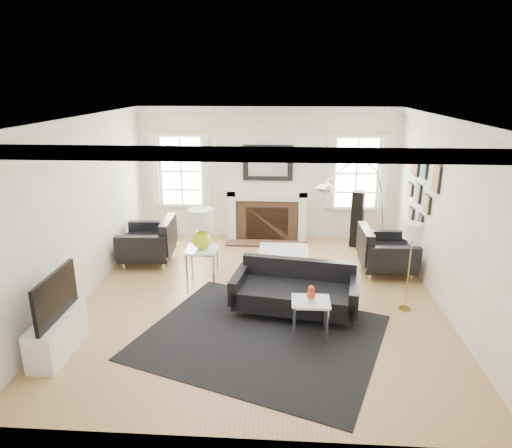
# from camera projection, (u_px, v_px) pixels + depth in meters

# --- Properties ---
(floor) EXTENTS (6.00, 6.00, 0.00)m
(floor) POSITION_uv_depth(u_px,v_px,m) (260.00, 298.00, 7.25)
(floor) COLOR #A57E45
(floor) RESTS_ON ground
(back_wall) EXTENTS (5.50, 0.04, 2.80)m
(back_wall) POSITION_uv_depth(u_px,v_px,m) (268.00, 174.00, 9.69)
(back_wall) COLOR white
(back_wall) RESTS_ON floor
(front_wall) EXTENTS (5.50, 0.04, 2.80)m
(front_wall) POSITION_uv_depth(u_px,v_px,m) (241.00, 308.00, 3.98)
(front_wall) COLOR white
(front_wall) RESTS_ON floor
(left_wall) EXTENTS (0.04, 6.00, 2.80)m
(left_wall) POSITION_uv_depth(u_px,v_px,m) (82.00, 210.00, 7.00)
(left_wall) COLOR white
(left_wall) RESTS_ON floor
(right_wall) EXTENTS (0.04, 6.00, 2.80)m
(right_wall) POSITION_uv_depth(u_px,v_px,m) (448.00, 216.00, 6.67)
(right_wall) COLOR white
(right_wall) RESTS_ON floor
(ceiling) EXTENTS (5.50, 6.00, 0.02)m
(ceiling) POSITION_uv_depth(u_px,v_px,m) (260.00, 118.00, 6.41)
(ceiling) COLOR white
(ceiling) RESTS_ON back_wall
(crown_molding) EXTENTS (5.50, 6.00, 0.12)m
(crown_molding) POSITION_uv_depth(u_px,v_px,m) (260.00, 122.00, 6.43)
(crown_molding) COLOR white
(crown_molding) RESTS_ON back_wall
(fireplace) EXTENTS (1.70, 0.69, 1.11)m
(fireplace) POSITION_uv_depth(u_px,v_px,m) (267.00, 216.00, 9.75)
(fireplace) COLOR white
(fireplace) RESTS_ON floor
(mantel_mirror) EXTENTS (1.05, 0.07, 0.75)m
(mantel_mirror) POSITION_uv_depth(u_px,v_px,m) (268.00, 163.00, 9.57)
(mantel_mirror) COLOR black
(mantel_mirror) RESTS_ON back_wall
(window_left) EXTENTS (1.24, 0.15, 1.62)m
(window_left) POSITION_uv_depth(u_px,v_px,m) (181.00, 171.00, 9.73)
(window_left) COLOR white
(window_left) RESTS_ON back_wall
(window_right) EXTENTS (1.24, 0.15, 1.62)m
(window_right) POSITION_uv_depth(u_px,v_px,m) (356.00, 173.00, 9.51)
(window_right) COLOR white
(window_right) RESTS_ON back_wall
(gallery_wall) EXTENTS (0.04, 1.73, 1.29)m
(gallery_wall) POSITION_uv_depth(u_px,v_px,m) (421.00, 188.00, 7.86)
(gallery_wall) COLOR black
(gallery_wall) RESTS_ON right_wall
(tv_unit) EXTENTS (0.35, 1.00, 1.09)m
(tv_unit) POSITION_uv_depth(u_px,v_px,m) (57.00, 330.00, 5.68)
(tv_unit) COLOR white
(tv_unit) RESTS_ON floor
(area_rug) EXTENTS (3.71, 3.41, 0.01)m
(area_rug) POSITION_uv_depth(u_px,v_px,m) (261.00, 337.00, 6.14)
(area_rug) COLOR black
(area_rug) RESTS_ON floor
(sofa) EXTENTS (1.93, 1.11, 0.60)m
(sofa) POSITION_uv_depth(u_px,v_px,m) (296.00, 291.00, 6.75)
(sofa) COLOR black
(sofa) RESTS_ON floor
(armchair_left) EXTENTS (0.99, 1.09, 0.71)m
(armchair_left) POSITION_uv_depth(u_px,v_px,m) (151.00, 243.00, 8.55)
(armchair_left) COLOR black
(armchair_left) RESTS_ON floor
(armchair_right) EXTENTS (0.94, 1.03, 0.69)m
(armchair_right) POSITION_uv_depth(u_px,v_px,m) (383.00, 253.00, 8.08)
(armchair_right) COLOR black
(armchair_right) RESTS_ON floor
(coffee_table) EXTENTS (0.88, 0.88, 0.39)m
(coffee_table) POSITION_uv_depth(u_px,v_px,m) (284.00, 253.00, 8.14)
(coffee_table) COLOR silver
(coffee_table) RESTS_ON floor
(side_table_left) EXTENTS (0.53, 0.53, 0.59)m
(side_table_left) POSITION_uv_depth(u_px,v_px,m) (202.00, 255.00, 7.74)
(side_table_left) COLOR silver
(side_table_left) RESTS_ON floor
(nesting_table) EXTENTS (0.50, 0.42, 0.55)m
(nesting_table) POSITION_uv_depth(u_px,v_px,m) (310.00, 309.00, 5.99)
(nesting_table) COLOR silver
(nesting_table) RESTS_ON floor
(gourd_lamp) EXTENTS (0.43, 0.43, 0.69)m
(gourd_lamp) POSITION_uv_depth(u_px,v_px,m) (201.00, 226.00, 7.59)
(gourd_lamp) COLOR #C3DC1B
(gourd_lamp) RESTS_ON side_table_left
(orange_vase) EXTENTS (0.12, 0.12, 0.19)m
(orange_vase) POSITION_uv_depth(u_px,v_px,m) (311.00, 293.00, 5.93)
(orange_vase) COLOR red
(orange_vase) RESTS_ON nesting_table
(arc_floor_lamp) EXTENTS (1.48, 1.37, 2.09)m
(arc_floor_lamp) POSITION_uv_depth(u_px,v_px,m) (355.00, 211.00, 7.93)
(arc_floor_lamp) COLOR white
(arc_floor_lamp) RESTS_ON floor
(stick_floor_lamp) EXTENTS (0.28, 0.28, 1.36)m
(stick_floor_lamp) POSITION_uv_depth(u_px,v_px,m) (412.00, 235.00, 6.52)
(stick_floor_lamp) COLOR gold
(stick_floor_lamp) RESTS_ON floor
(speaker_tower) EXTENTS (0.29, 0.29, 1.16)m
(speaker_tower) POSITION_uv_depth(u_px,v_px,m) (357.00, 219.00, 9.38)
(speaker_tower) COLOR black
(speaker_tower) RESTS_ON floor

